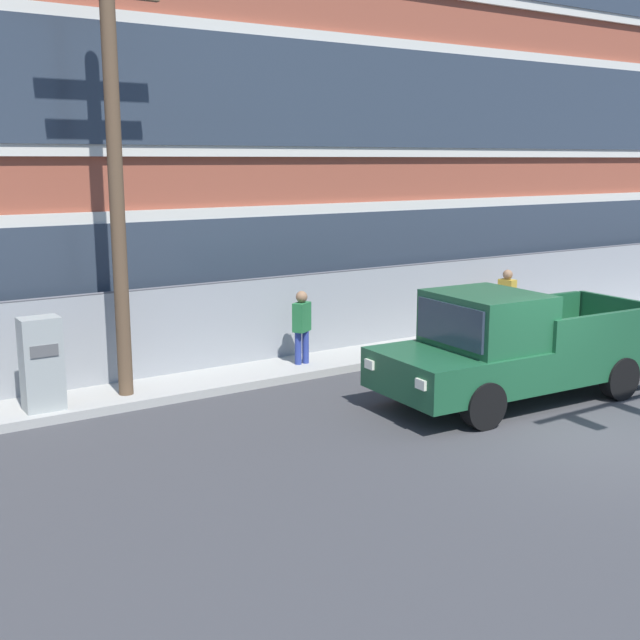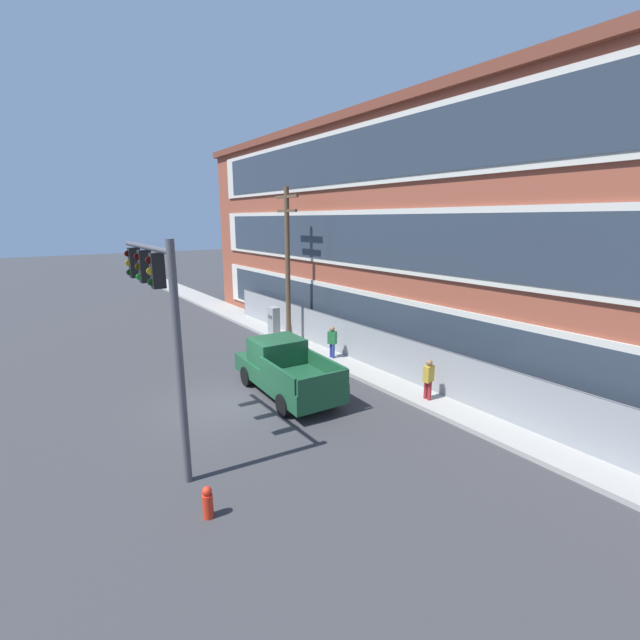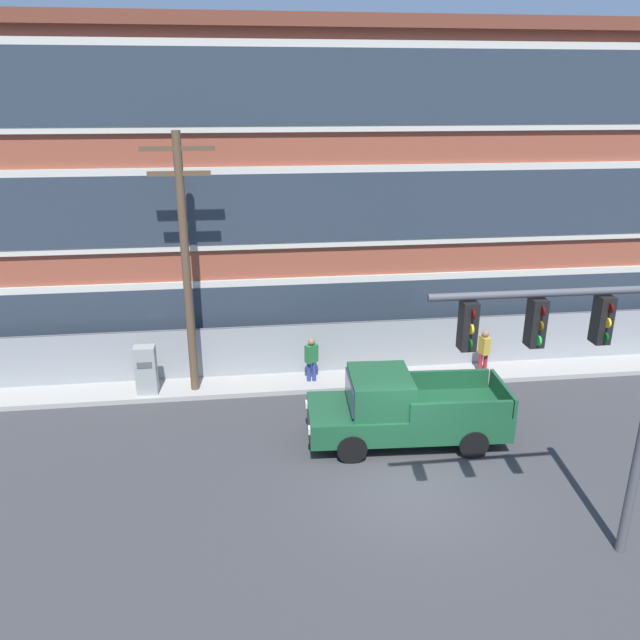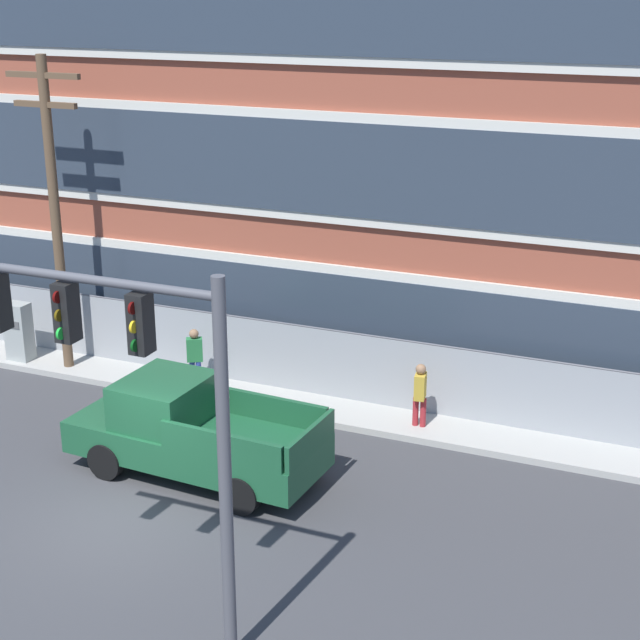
{
  "view_description": "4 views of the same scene",
  "coord_description": "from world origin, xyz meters",
  "px_view_note": "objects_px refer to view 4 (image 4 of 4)",
  "views": [
    {
      "loc": [
        -10.38,
        -7.6,
        4.34
      ],
      "look_at": [
        -2.65,
        4.13,
        1.51
      ],
      "focal_mm": 45.0,
      "sensor_mm": 36.0,
      "label": 1
    },
    {
      "loc": [
        13.87,
        -5.56,
        6.61
      ],
      "look_at": [
        1.96,
        2.77,
        3.18
      ],
      "focal_mm": 24.0,
      "sensor_mm": 36.0,
      "label": 2
    },
    {
      "loc": [
        -3.89,
        -12.68,
        9.23
      ],
      "look_at": [
        -1.71,
        4.6,
        2.87
      ],
      "focal_mm": 35.0,
      "sensor_mm": 36.0,
      "label": 3
    },
    {
      "loc": [
        10.02,
        -13.81,
        9.97
      ],
      "look_at": [
        2.93,
        3.0,
        3.58
      ],
      "focal_mm": 55.0,
      "sensor_mm": 36.0,
      "label": 4
    }
  ],
  "objects_px": {
    "utility_pole_near_corner": "(54,206)",
    "pedestrian_near_cabinet": "(195,356)",
    "electrical_cabinet": "(19,334)",
    "traffic_signal_mast": "(134,377)",
    "pickup_truck_dark_green": "(190,432)",
    "pedestrian_by_fence": "(420,393)"
  },
  "relations": [
    {
      "from": "utility_pole_near_corner",
      "to": "pedestrian_near_cabinet",
      "type": "bearing_deg",
      "value": 1.7
    },
    {
      "from": "electrical_cabinet",
      "to": "traffic_signal_mast",
      "type": "bearing_deg",
      "value": -42.15
    },
    {
      "from": "traffic_signal_mast",
      "to": "pedestrian_near_cabinet",
      "type": "xyz_separation_m",
      "value": [
        -4.21,
        8.83,
        -3.5
      ]
    },
    {
      "from": "utility_pole_near_corner",
      "to": "pickup_truck_dark_green",
      "type": "bearing_deg",
      "value": -32.19
    },
    {
      "from": "traffic_signal_mast",
      "to": "electrical_cabinet",
      "type": "bearing_deg",
      "value": 137.85
    },
    {
      "from": "pedestrian_near_cabinet",
      "to": "pedestrian_by_fence",
      "type": "relative_size",
      "value": 1.0
    },
    {
      "from": "pickup_truck_dark_green",
      "to": "pedestrian_near_cabinet",
      "type": "xyz_separation_m",
      "value": [
        -2.09,
        3.84,
        0.01
      ]
    },
    {
      "from": "pickup_truck_dark_green",
      "to": "pedestrian_by_fence",
      "type": "xyz_separation_m",
      "value": [
        3.84,
        3.8,
        0.01
      ]
    },
    {
      "from": "traffic_signal_mast",
      "to": "pedestrian_near_cabinet",
      "type": "height_order",
      "value": "traffic_signal_mast"
    },
    {
      "from": "utility_pole_near_corner",
      "to": "pedestrian_by_fence",
      "type": "relative_size",
      "value": 4.88
    },
    {
      "from": "pedestrian_near_cabinet",
      "to": "utility_pole_near_corner",
      "type": "bearing_deg",
      "value": -178.3
    },
    {
      "from": "electrical_cabinet",
      "to": "pedestrian_near_cabinet",
      "type": "height_order",
      "value": "electrical_cabinet"
    },
    {
      "from": "traffic_signal_mast",
      "to": "electrical_cabinet",
      "type": "xyz_separation_m",
      "value": [
        -9.52,
        8.61,
        -3.6
      ]
    },
    {
      "from": "utility_pole_near_corner",
      "to": "pedestrian_by_fence",
      "type": "distance_m",
      "value": 10.38
    },
    {
      "from": "electrical_cabinet",
      "to": "pedestrian_near_cabinet",
      "type": "bearing_deg",
      "value": 2.36
    },
    {
      "from": "electrical_cabinet",
      "to": "pedestrian_near_cabinet",
      "type": "xyz_separation_m",
      "value": [
        5.31,
        0.22,
        0.1
      ]
    },
    {
      "from": "utility_pole_near_corner",
      "to": "electrical_cabinet",
      "type": "distance_m",
      "value": 3.93
    },
    {
      "from": "pickup_truck_dark_green",
      "to": "electrical_cabinet",
      "type": "height_order",
      "value": "pickup_truck_dark_green"
    },
    {
      "from": "utility_pole_near_corner",
      "to": "electrical_cabinet",
      "type": "bearing_deg",
      "value": -175.93
    },
    {
      "from": "utility_pole_near_corner",
      "to": "electrical_cabinet",
      "type": "relative_size",
      "value": 4.7
    },
    {
      "from": "electrical_cabinet",
      "to": "pedestrian_by_fence",
      "type": "relative_size",
      "value": 1.04
    },
    {
      "from": "electrical_cabinet",
      "to": "pickup_truck_dark_green",
      "type": "bearing_deg",
      "value": -26.08
    }
  ]
}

